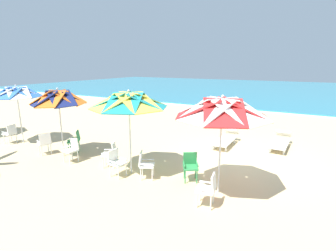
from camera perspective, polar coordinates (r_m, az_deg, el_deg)
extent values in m
plane|color=#D3B784|center=(9.89, 15.89, -7.64)|extent=(80.00, 80.00, 0.00)
cube|color=teal|center=(38.37, 26.54, 7.04)|extent=(80.00, 36.00, 0.10)
cube|color=white|center=(20.26, 23.31, 2.57)|extent=(80.00, 0.70, 0.01)
cylinder|color=silver|center=(7.07, 11.48, -6.43)|extent=(0.05, 0.05, 2.22)
cube|color=red|center=(6.83, 17.08, 3.62)|extent=(1.41, 1.33, 0.53)
cube|color=white|center=(7.22, 15.11, 4.27)|extent=(1.33, 1.42, 0.53)
cube|color=red|center=(7.34, 11.60, 4.61)|extent=(1.33, 1.41, 0.53)
cube|color=white|center=(7.14, 8.26, 4.51)|extent=(1.42, 1.33, 0.53)
cube|color=red|center=(6.72, 6.81, 3.98)|extent=(1.41, 1.33, 0.53)
cube|color=white|center=(6.30, 8.41, 3.28)|extent=(1.33, 1.42, 0.53)
cube|color=red|center=(6.15, 12.45, 2.86)|extent=(1.33, 1.41, 0.53)
cube|color=white|center=(6.38, 16.15, 3.02)|extent=(1.42, 1.33, 0.53)
sphere|color=silver|center=(6.70, 12.12, 6.40)|extent=(0.08, 0.08, 0.08)
cube|color=#2D8C4C|center=(7.87, 5.05, -9.30)|extent=(0.60, 0.60, 0.05)
cube|color=#2D8C4C|center=(7.97, 4.93, -7.25)|extent=(0.41, 0.29, 0.40)
cube|color=#2D8C4C|center=(7.85, 6.53, -8.52)|extent=(0.24, 0.36, 0.03)
cube|color=#2D8C4C|center=(7.81, 3.59, -8.58)|extent=(0.24, 0.36, 0.03)
cylinder|color=#2D8C4C|center=(7.83, 6.46, -11.34)|extent=(0.04, 0.04, 0.41)
cylinder|color=#2D8C4C|center=(7.79, 3.84, -11.40)|extent=(0.04, 0.04, 0.41)
cylinder|color=#2D8C4C|center=(8.15, 6.14, -10.30)|extent=(0.04, 0.04, 0.41)
cylinder|color=#2D8C4C|center=(8.11, 3.63, -10.35)|extent=(0.04, 0.04, 0.41)
cube|color=white|center=(6.64, 8.34, -13.97)|extent=(0.51, 0.51, 0.05)
cube|color=white|center=(6.51, 10.17, -12.42)|extent=(0.17, 0.43, 0.40)
cube|color=white|center=(6.41, 8.01, -13.90)|extent=(0.40, 0.11, 0.03)
cube|color=white|center=(6.76, 8.71, -12.39)|extent=(0.40, 0.11, 0.03)
cylinder|color=white|center=(6.63, 6.40, -16.24)|extent=(0.04, 0.04, 0.41)
cylinder|color=white|center=(6.93, 7.09, -14.85)|extent=(0.04, 0.04, 0.41)
cylinder|color=white|center=(6.57, 9.52, -16.64)|extent=(0.04, 0.04, 0.41)
cylinder|color=white|center=(6.87, 10.06, -15.21)|extent=(0.04, 0.04, 0.41)
cylinder|color=silver|center=(8.31, -8.42, -3.12)|extent=(0.05, 0.05, 2.25)
cube|color=teal|center=(7.90, -4.59, 5.59)|extent=(1.38, 1.30, 0.49)
cube|color=#EFDB4C|center=(8.34, -5.19, 6.00)|extent=(1.30, 1.38, 0.49)
cube|color=teal|center=(8.60, -7.68, 6.17)|extent=(1.30, 1.38, 0.49)
cube|color=#EFDB4C|center=(8.55, -10.69, 6.01)|extent=(1.38, 1.30, 0.49)
cube|color=teal|center=(8.21, -12.72, 5.61)|extent=(1.38, 1.30, 0.49)
cube|color=#EFDB4C|center=(7.77, -12.53, 5.18)|extent=(1.30, 1.38, 0.49)
cube|color=teal|center=(7.48, -9.94, 4.98)|extent=(1.30, 1.38, 0.49)
cube|color=#EFDB4C|center=(7.53, -6.51, 5.16)|extent=(1.38, 1.30, 0.49)
sphere|color=silver|center=(8.00, -8.81, 7.66)|extent=(0.08, 0.08, 0.08)
cube|color=white|center=(8.04, -4.69, -8.80)|extent=(0.59, 0.59, 0.05)
cube|color=white|center=(7.98, -6.16, -7.26)|extent=(0.27, 0.42, 0.40)
cube|color=white|center=(8.18, -4.53, -7.55)|extent=(0.37, 0.21, 0.03)
cube|color=white|center=(7.81, -4.90, -8.61)|extent=(0.37, 0.21, 0.03)
cylinder|color=white|center=(8.27, -3.28, -9.86)|extent=(0.04, 0.04, 0.41)
cylinder|color=white|center=(7.95, -3.54, -10.87)|extent=(0.04, 0.04, 0.41)
cylinder|color=white|center=(8.31, -5.73, -9.78)|extent=(0.04, 0.04, 0.41)
cylinder|color=white|center=(7.99, -6.10, -10.78)|extent=(0.04, 0.04, 0.41)
cube|color=white|center=(8.30, -11.13, -8.27)|extent=(0.47, 0.47, 0.05)
cube|color=white|center=(8.36, -12.20, -6.53)|extent=(0.12, 0.42, 0.40)
cube|color=white|center=(8.40, -10.21, -7.17)|extent=(0.40, 0.06, 0.03)
cube|color=white|center=(8.13, -12.15, -7.96)|extent=(0.40, 0.06, 0.03)
cylinder|color=white|center=(8.40, -9.33, -9.65)|extent=(0.04, 0.04, 0.41)
cylinder|color=white|center=(8.16, -11.01, -10.43)|extent=(0.04, 0.04, 0.41)
cylinder|color=white|center=(8.62, -11.09, -9.10)|extent=(0.04, 0.04, 0.41)
cylinder|color=white|center=(8.39, -12.78, -9.83)|extent=(0.04, 0.04, 0.41)
cube|color=white|center=(9.14, -13.11, -6.31)|extent=(0.60, 0.60, 0.05)
cube|color=white|center=(9.02, -11.95, -5.00)|extent=(0.29, 0.41, 0.40)
cube|color=white|center=(8.92, -13.44, -6.08)|extent=(0.37, 0.23, 0.03)
cube|color=white|center=(9.28, -12.87, -5.26)|extent=(0.37, 0.23, 0.03)
cylinder|color=white|center=(9.10, -14.38, -8.03)|extent=(0.04, 0.04, 0.41)
cylinder|color=white|center=(9.42, -13.84, -7.25)|extent=(0.04, 0.04, 0.41)
cylinder|color=white|center=(9.02, -12.19, -8.11)|extent=(0.04, 0.04, 0.41)
cylinder|color=white|center=(9.34, -11.73, -7.32)|extent=(0.04, 0.04, 0.41)
cylinder|color=silver|center=(10.55, -22.68, -0.85)|extent=(0.05, 0.05, 2.11)
cube|color=orange|center=(10.10, -20.88, 5.84)|extent=(1.08, 1.06, 0.55)
cube|color=navy|center=(10.47, -20.71, 6.10)|extent=(1.05, 1.12, 0.55)
cube|color=orange|center=(10.76, -22.01, 6.17)|extent=(1.06, 1.08, 0.55)
cube|color=navy|center=(10.81, -23.99, 6.01)|extent=(1.12, 1.05, 0.55)
cube|color=orange|center=(10.59, -25.60, 5.72)|extent=(1.08, 1.06, 0.55)
cube|color=navy|center=(10.23, -25.95, 5.45)|extent=(1.05, 1.12, 0.55)
cube|color=orange|center=(9.92, -24.70, 5.36)|extent=(1.06, 1.08, 0.55)
cube|color=navy|center=(9.87, -22.55, 5.53)|extent=(1.12, 1.05, 0.55)
sphere|color=silver|center=(10.30, -23.47, 7.54)|extent=(0.08, 0.08, 0.08)
cube|color=#2D8C4C|center=(11.07, -20.33, -3.30)|extent=(0.62, 0.62, 0.05)
cube|color=#2D8C4C|center=(10.97, -19.40, -2.14)|extent=(0.34, 0.38, 0.40)
cube|color=#2D8C4C|center=(10.85, -20.56, -3.04)|extent=(0.33, 0.28, 0.03)
cube|color=#2D8C4C|center=(11.23, -20.20, -2.47)|extent=(0.33, 0.28, 0.03)
cylinder|color=#2D8C4C|center=(11.01, -21.29, -4.75)|extent=(0.04, 0.04, 0.41)
cylinder|color=#2D8C4C|center=(11.33, -20.95, -4.19)|extent=(0.04, 0.04, 0.41)
cylinder|color=#2D8C4C|center=(10.94, -19.48, -4.70)|extent=(0.04, 0.04, 0.41)
cylinder|color=#2D8C4C|center=(11.27, -19.20, -4.15)|extent=(0.04, 0.04, 0.41)
cube|color=white|center=(11.23, -25.89, -3.60)|extent=(0.56, 0.56, 0.05)
cube|color=white|center=(10.98, -25.73, -2.73)|extent=(0.23, 0.43, 0.40)
cube|color=white|center=(11.15, -26.93, -3.24)|extent=(0.39, 0.17, 0.03)
cube|color=white|center=(11.24, -24.97, -2.89)|extent=(0.39, 0.17, 0.03)
cylinder|color=white|center=(11.42, -26.85, -4.66)|extent=(0.04, 0.04, 0.41)
cylinder|color=white|center=(11.50, -25.16, -4.35)|extent=(0.04, 0.04, 0.41)
cylinder|color=white|center=(11.09, -26.39, -5.12)|extent=(0.04, 0.04, 0.41)
cylinder|color=white|center=(11.17, -24.65, -4.80)|extent=(0.04, 0.04, 0.41)
cube|color=white|center=(9.94, -20.97, -5.23)|extent=(0.47, 0.47, 0.05)
cube|color=white|center=(9.99, -20.15, -3.73)|extent=(0.42, 0.13, 0.40)
cube|color=white|center=(9.75, -20.34, -4.86)|extent=(0.07, 0.40, 0.03)
cube|color=white|center=(10.07, -21.68, -4.41)|extent=(0.07, 0.40, 0.03)
cylinder|color=white|center=(9.79, -21.09, -6.99)|extent=(0.04, 0.04, 0.41)
cylinder|color=white|center=(10.07, -22.26, -6.53)|extent=(0.04, 0.04, 0.41)
cylinder|color=white|center=(9.98, -19.44, -6.46)|extent=(0.04, 0.04, 0.41)
cylinder|color=white|center=(10.25, -20.63, -6.02)|extent=(0.04, 0.04, 0.41)
cylinder|color=silver|center=(13.20, -30.08, 1.22)|extent=(0.05, 0.05, 2.17)
cube|color=blue|center=(12.73, -28.89, 6.55)|extent=(1.16, 1.11, 0.48)
cube|color=white|center=(13.10, -28.52, 6.75)|extent=(1.10, 1.18, 0.48)
cube|color=blue|center=(13.43, -29.41, 6.78)|extent=(1.11, 1.16, 0.48)
cube|color=white|center=(13.53, -31.01, 6.63)|extent=(1.18, 1.10, 0.48)
cube|color=blue|center=(13.34, -32.45, 6.38)|extent=(1.16, 1.11, 0.48)
cube|color=white|center=(12.97, -32.93, 6.17)|extent=(1.10, 1.18, 0.48)
cube|color=blue|center=(12.63, -32.09, 6.13)|extent=(1.11, 1.16, 0.48)
cube|color=white|center=(12.53, -30.39, 6.29)|extent=(1.18, 1.10, 0.48)
sphere|color=silver|center=(13.01, -30.86, 7.67)|extent=(0.08, 0.08, 0.08)
cube|color=white|center=(13.52, -31.88, -1.55)|extent=(0.49, 0.49, 0.05)
cube|color=white|center=(13.31, -31.49, -0.71)|extent=(0.14, 0.43, 0.40)
cube|color=white|center=(13.39, -32.62, -1.30)|extent=(0.40, 0.09, 0.03)
cube|color=white|center=(13.61, -31.26, -0.91)|extent=(0.40, 0.09, 0.03)
cylinder|color=white|center=(13.62, -32.78, -2.59)|extent=(0.04, 0.04, 0.41)
cylinder|color=white|center=(13.81, -31.60, -2.23)|extent=(0.04, 0.04, 0.41)
cylinder|color=white|center=(13.34, -31.92, -2.78)|extent=(0.04, 0.04, 0.41)
cylinder|color=white|center=(13.53, -30.72, -2.42)|extent=(0.04, 0.04, 0.41)
cube|color=white|center=(11.70, 23.64, -3.68)|extent=(0.69, 1.72, 0.06)
cube|color=white|center=(12.67, 24.38, -1.61)|extent=(0.62, 0.50, 0.36)
cube|color=white|center=(11.11, 24.42, -5.40)|extent=(0.06, 0.06, 0.22)
cube|color=white|center=(11.17, 21.82, -5.06)|extent=(0.06, 0.06, 0.22)
cube|color=white|center=(12.33, 25.17, -3.67)|extent=(0.06, 0.06, 0.22)
cube|color=white|center=(12.38, 22.82, -3.37)|extent=(0.06, 0.06, 0.22)
cube|color=white|center=(11.37, 12.50, -3.32)|extent=(0.65, 1.70, 0.06)
cube|color=white|center=(12.30, 13.98, -1.21)|extent=(0.61, 0.48, 0.36)
cube|color=white|center=(10.76, 12.77, -5.10)|extent=(0.06, 0.06, 0.22)
cube|color=white|center=(10.90, 10.19, -4.72)|extent=(0.06, 0.06, 0.22)
cube|color=white|center=(11.93, 14.53, -3.33)|extent=(0.06, 0.06, 0.22)
cube|color=white|center=(12.06, 12.19, -3.02)|extent=(0.06, 0.06, 0.22)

